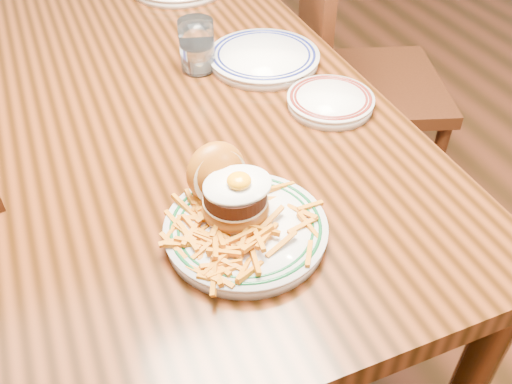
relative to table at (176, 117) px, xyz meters
name	(u,v)px	position (x,y,z in m)	size (l,w,h in m)	color
floor	(196,291)	(0.00, 0.00, -0.66)	(6.00, 6.00, 0.00)	black
table	(176,117)	(0.00, 0.00, 0.00)	(0.85, 1.60, 0.75)	black
chair_right	(350,72)	(0.63, 0.24, -0.15)	(0.57, 0.57, 0.96)	#391B0B
main_plate	(241,215)	(-0.03, -0.49, 0.12)	(0.27, 0.29, 0.13)	silver
side_plate	(330,101)	(0.29, -0.22, 0.10)	(0.19, 0.20, 0.03)	silver
rear_plate	(264,57)	(0.23, 0.01, 0.10)	(0.27, 0.27, 0.03)	silver
water_glass	(197,49)	(0.08, 0.05, 0.14)	(0.08, 0.08, 0.12)	white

